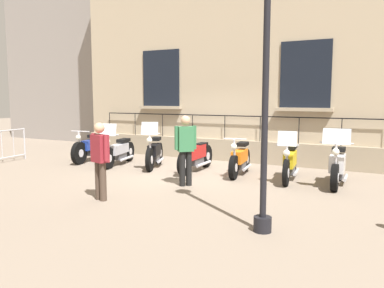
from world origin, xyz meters
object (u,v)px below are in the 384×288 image
motorcycle_orange (240,160)px  motorcycle_yellow (290,163)px  motorcycle_white (337,167)px  motorcycle_blue (90,149)px  pedestrian_standing (100,157)px  motorcycle_red (196,156)px  pedestrian_walking (186,147)px  motorcycle_black (154,153)px  lamppost (267,35)px  motorcycle_silver (119,151)px

motorcycle_orange → motorcycle_yellow: 1.37m
motorcycle_yellow → motorcycle_white: motorcycle_white is taller
motorcycle_blue → pedestrian_standing: size_ratio=1.24×
motorcycle_red → pedestrian_walking: pedestrian_walking is taller
motorcycle_black → motorcycle_orange: 2.65m
motorcycle_yellow → pedestrian_walking: size_ratio=1.26×
lamppost → pedestrian_standing: lamppost is taller
motorcycle_black → pedestrian_walking: size_ratio=1.13×
lamppost → pedestrian_walking: size_ratio=3.02×
pedestrian_standing → motorcycle_white: bearing=131.8°
motorcycle_blue → motorcycle_yellow: size_ratio=0.93×
motorcycle_blue → lamppost: (3.88, 7.08, 2.57)m
motorcycle_blue → motorcycle_silver: size_ratio=0.92×
motorcycle_silver → motorcycle_black: bearing=95.7°
lamppost → motorcycle_silver: bearing=-123.1°
pedestrian_walking → lamppost: bearing=49.4°
motorcycle_red → motorcycle_blue: bearing=-88.8°
lamppost → pedestrian_walking: 3.99m
motorcycle_blue → motorcycle_white: bearing=90.3°
motorcycle_white → pedestrian_walking: size_ratio=1.16×
lamppost → pedestrian_walking: bearing=-130.6°
motorcycle_white → pedestrian_walking: bearing=-61.9°
motorcycle_black → pedestrian_standing: size_ratio=1.19×
motorcycle_silver → motorcycle_red: motorcycle_silver is taller
motorcycle_white → lamppost: (3.92, -0.56, 2.54)m
motorcycle_silver → lamppost: 7.42m
motorcycle_red → motorcycle_white: (0.05, 3.79, 0.01)m
motorcycle_white → pedestrian_standing: (3.63, -4.06, 0.44)m
motorcycle_orange → pedestrian_standing: bearing=-22.1°
motorcycle_black → motorcycle_white: motorcycle_white is taller
motorcycle_orange → pedestrian_walking: bearing=-19.3°
motorcycle_silver → motorcycle_white: (-0.12, 6.39, 0.02)m
motorcycle_blue → motorcycle_yellow: (-0.13, 6.50, 0.02)m
motorcycle_blue → motorcycle_red: bearing=91.2°
motorcycle_blue → lamppost: size_ratio=0.39×
motorcycle_silver → pedestrian_walking: 3.63m
pedestrian_walking → motorcycle_orange: bearing=160.7°
pedestrian_standing → motorcycle_blue: bearing=-135.1°
motorcycle_yellow → pedestrian_walking: bearing=-48.6°
motorcycle_blue → pedestrian_walking: 4.80m
motorcycle_yellow → lamppost: 4.79m
motorcycle_white → pedestrian_standing: 5.46m
motorcycle_yellow → pedestrian_standing: bearing=-38.1°
motorcycle_orange → pedestrian_walking: pedestrian_walking is taller
motorcycle_orange → lamppost: 5.21m
motorcycle_silver → lamppost: size_ratio=0.42×
motorcycle_blue → pedestrian_walking: pedestrian_walking is taller
motorcycle_red → lamppost: size_ratio=0.43×
motorcycle_white → pedestrian_walking: (1.69, -3.16, 0.49)m
motorcycle_black → motorcycle_orange: bearing=93.6°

